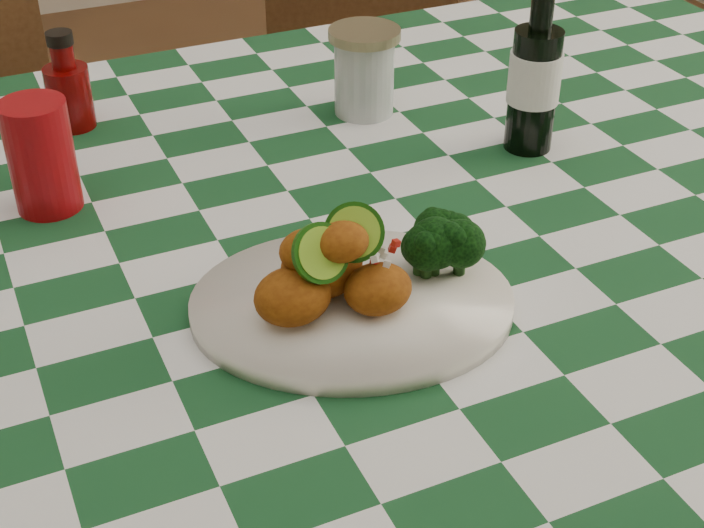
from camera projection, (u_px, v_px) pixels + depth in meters
name	position (u px, v px, depth m)	size (l,w,h in m)	color
dining_table	(317.00, 477.00, 1.27)	(1.66, 1.06, 0.79)	#174923
plate	(352.00, 305.00, 0.90)	(0.30, 0.23, 0.02)	white
fried_chicken_pile	(339.00, 263.00, 0.87)	(0.13, 0.10, 0.08)	#914A0E
broccoli_side	(441.00, 241.00, 0.92)	(0.07, 0.07, 0.06)	black
red_tumbler	(41.00, 156.00, 1.03)	(0.07, 0.07, 0.12)	maroon
ketchup_bottle	(67.00, 80.00, 1.19)	(0.05, 0.05, 0.12)	#5D0404
mason_jar	(364.00, 72.00, 1.23)	(0.09, 0.09, 0.11)	#B2BCBA
beer_bottle	(536.00, 62.00, 1.12)	(0.06, 0.06, 0.22)	black
wooden_chair_right	(361.00, 155.00, 1.95)	(0.38, 0.40, 0.83)	#472814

